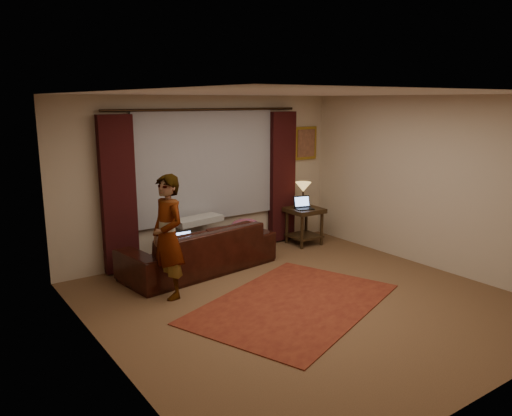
{
  "coord_description": "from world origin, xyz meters",
  "views": [
    {
      "loc": [
        -3.93,
        -4.56,
        2.52
      ],
      "look_at": [
        0.1,
        1.2,
        1.0
      ],
      "focal_mm": 35.0,
      "sensor_mm": 36.0,
      "label": 1
    }
  ],
  "objects_px": {
    "sofa": "(199,240)",
    "end_table": "(304,226)",
    "laptop_sofa": "(185,241)",
    "tiffany_lamp": "(303,195)",
    "person": "(168,237)",
    "laptop_table": "(304,203)"
  },
  "relations": [
    {
      "from": "sofa",
      "to": "tiffany_lamp",
      "type": "bearing_deg",
      "value": 179.39
    },
    {
      "from": "sofa",
      "to": "person",
      "type": "height_order",
      "value": "person"
    },
    {
      "from": "sofa",
      "to": "laptop_table",
      "type": "xyz_separation_m",
      "value": [
        2.16,
        0.12,
        0.29
      ]
    },
    {
      "from": "end_table",
      "to": "tiffany_lamp",
      "type": "height_order",
      "value": "tiffany_lamp"
    },
    {
      "from": "sofa",
      "to": "end_table",
      "type": "xyz_separation_m",
      "value": [
        2.22,
        0.18,
        -0.14
      ]
    },
    {
      "from": "end_table",
      "to": "person",
      "type": "distance_m",
      "value": 3.18
    },
    {
      "from": "laptop_sofa",
      "to": "laptop_table",
      "type": "xyz_separation_m",
      "value": [
        2.51,
        0.38,
        0.18
      ]
    },
    {
      "from": "end_table",
      "to": "person",
      "type": "bearing_deg",
      "value": -164.31
    },
    {
      "from": "sofa",
      "to": "tiffany_lamp",
      "type": "distance_m",
      "value": 2.3
    },
    {
      "from": "end_table",
      "to": "laptop_table",
      "type": "relative_size",
      "value": 2.0
    },
    {
      "from": "end_table",
      "to": "tiffany_lamp",
      "type": "xyz_separation_m",
      "value": [
        0.03,
        0.08,
        0.55
      ]
    },
    {
      "from": "sofa",
      "to": "laptop_sofa",
      "type": "xyz_separation_m",
      "value": [
        -0.36,
        -0.26,
        0.11
      ]
    },
    {
      "from": "laptop_table",
      "to": "person",
      "type": "relative_size",
      "value": 0.2
    },
    {
      "from": "end_table",
      "to": "laptop_table",
      "type": "bearing_deg",
      "value": -135.01
    },
    {
      "from": "sofa",
      "to": "end_table",
      "type": "height_order",
      "value": "sofa"
    },
    {
      "from": "sofa",
      "to": "tiffany_lamp",
      "type": "xyz_separation_m",
      "value": [
        2.25,
        0.27,
        0.41
      ]
    },
    {
      "from": "laptop_table",
      "to": "person",
      "type": "bearing_deg",
      "value": -150.46
    },
    {
      "from": "sofa",
      "to": "end_table",
      "type": "distance_m",
      "value": 2.23
    },
    {
      "from": "laptop_sofa",
      "to": "tiffany_lamp",
      "type": "height_order",
      "value": "tiffany_lamp"
    },
    {
      "from": "laptop_table",
      "to": "person",
      "type": "height_order",
      "value": "person"
    },
    {
      "from": "end_table",
      "to": "laptop_table",
      "type": "height_order",
      "value": "laptop_table"
    },
    {
      "from": "person",
      "to": "end_table",
      "type": "bearing_deg",
      "value": 101.0
    }
  ]
}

